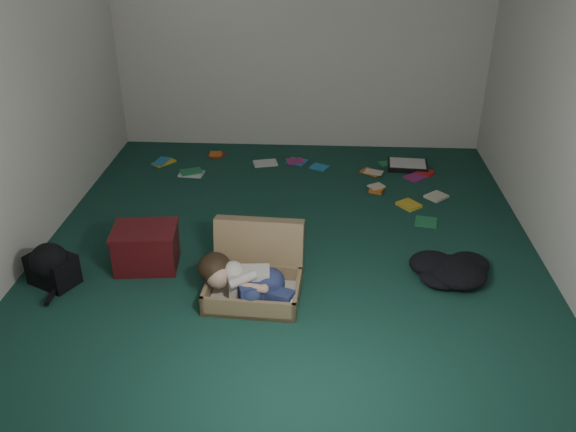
# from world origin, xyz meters

# --- Properties ---
(floor) EXTENTS (4.50, 4.50, 0.00)m
(floor) POSITION_xyz_m (0.00, 0.00, 0.00)
(floor) COLOR #164034
(floor) RESTS_ON ground
(wall_back) EXTENTS (4.50, 0.00, 4.50)m
(wall_back) POSITION_xyz_m (0.00, 2.25, 1.30)
(wall_back) COLOR silver
(wall_back) RESTS_ON ground
(wall_front) EXTENTS (4.50, 0.00, 4.50)m
(wall_front) POSITION_xyz_m (0.00, -2.25, 1.30)
(wall_front) COLOR silver
(wall_front) RESTS_ON ground
(wall_left) EXTENTS (0.00, 4.50, 4.50)m
(wall_left) POSITION_xyz_m (-2.00, 0.00, 1.30)
(wall_left) COLOR silver
(wall_left) RESTS_ON ground
(wall_right) EXTENTS (0.00, 4.50, 4.50)m
(wall_right) POSITION_xyz_m (2.00, 0.00, 1.30)
(wall_right) COLOR silver
(wall_right) RESTS_ON ground
(suitcase) EXTENTS (0.69, 0.68, 0.48)m
(suitcase) POSITION_xyz_m (-0.20, -0.64, 0.14)
(suitcase) COLOR olive
(suitcase) RESTS_ON floor
(person) EXTENTS (0.71, 0.37, 0.30)m
(person) POSITION_xyz_m (-0.26, -0.80, 0.19)
(person) COLOR beige
(person) RESTS_ON suitcase
(maroon_bin) EXTENTS (0.51, 0.42, 0.33)m
(maroon_bin) POSITION_xyz_m (-1.07, -0.37, 0.17)
(maroon_bin) COLOR #4E1013
(maroon_bin) RESTS_ON floor
(backpack) EXTENTS (0.52, 0.49, 0.25)m
(backpack) POSITION_xyz_m (-1.70, -0.64, 0.13)
(backpack) COLOR black
(backpack) RESTS_ON floor
(clothing_pile) EXTENTS (0.57, 0.52, 0.15)m
(clothing_pile) POSITION_xyz_m (1.25, -0.39, 0.08)
(clothing_pile) COLOR black
(clothing_pile) RESTS_ON floor
(paper_tray) EXTENTS (0.43, 0.34, 0.06)m
(paper_tray) POSITION_xyz_m (1.16, 1.66, 0.03)
(paper_tray) COLOR black
(paper_tray) RESTS_ON floor
(book_scatter) EXTENTS (2.96, 1.67, 0.02)m
(book_scatter) POSITION_xyz_m (0.37, 1.38, 0.01)
(book_scatter) COLOR gold
(book_scatter) RESTS_ON floor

